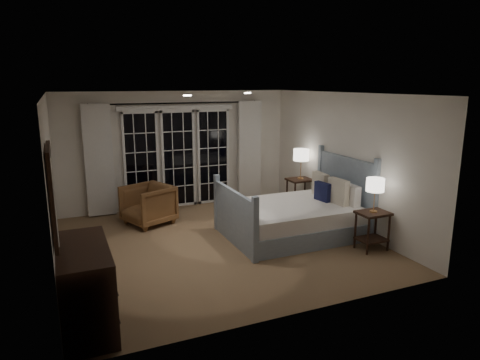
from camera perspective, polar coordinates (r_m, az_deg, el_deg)
name	(u,v)px	position (r m, az deg, el deg)	size (l,w,h in m)	color
floor	(219,243)	(7.37, -2.87, -8.40)	(5.00, 5.00, 0.00)	olive
ceiling	(217,94)	(6.87, -3.10, 11.42)	(5.00, 5.00, 0.00)	white
wall_left	(52,185)	(6.61, -23.77, -0.67)	(0.02, 5.00, 2.50)	silver
wall_right	(344,161)	(8.20, 13.65, 2.53)	(0.02, 5.00, 2.50)	silver
wall_back	(178,150)	(9.37, -8.30, 4.01)	(5.00, 0.02, 2.50)	silver
wall_front	(295,213)	(4.82, 7.40, -4.41)	(5.00, 0.02, 2.50)	silver
french_doors	(179,157)	(9.35, -8.20, 3.01)	(2.50, 0.04, 2.20)	black
curtain_rod	(177,103)	(9.17, -8.34, 10.11)	(0.03, 0.03, 3.50)	black
curtain_left	(99,161)	(8.99, -18.29, 2.48)	(0.55, 0.10, 2.25)	silver
curtain_right	(249,150)	(9.82, 1.26, 3.96)	(0.55, 0.10, 2.25)	silver
downlight_a	(248,93)	(7.73, 1.02, 11.53)	(0.12, 0.12, 0.01)	white
downlight_b	(187,95)	(6.30, -7.05, 11.12)	(0.12, 0.12, 0.01)	white
bed	(295,216)	(7.72, 7.37, -4.84)	(2.30, 1.65, 1.34)	#8796A3
nightstand_left	(372,225)	(7.28, 17.24, -5.73)	(0.49, 0.39, 0.64)	black
nightstand_right	(300,189)	(9.16, 8.02, -1.25)	(0.53, 0.42, 0.69)	black
lamp_left	(375,185)	(7.10, 17.59, -0.68)	(0.29, 0.29, 0.55)	tan
lamp_right	(301,155)	(9.01, 8.17, 3.30)	(0.33, 0.33, 0.63)	tan
armchair	(148,205)	(8.40, -12.15, -3.24)	(0.81, 0.84, 0.76)	brown
dresser	(85,286)	(5.18, -19.94, -13.19)	(0.56, 1.31, 0.93)	black
mirror	(53,194)	(4.82, -23.72, -1.72)	(0.05, 0.85, 1.00)	black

